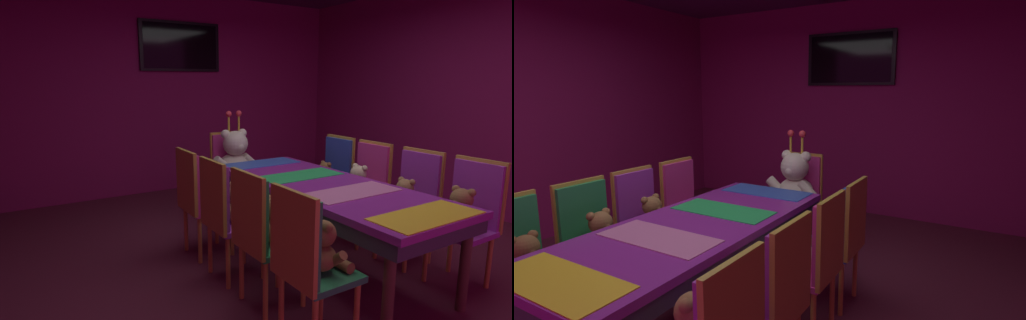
% 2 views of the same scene
% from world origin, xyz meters
% --- Properties ---
extents(wall_back, '(5.20, 0.12, 2.80)m').
position_xyz_m(wall_back, '(0.00, 3.20, 1.40)').
color(wall_back, '#8C1959').
rests_on(wall_back, ground_plane).
extents(banquet_table, '(0.90, 2.27, 0.75)m').
position_xyz_m(banquet_table, '(0.00, 0.00, 0.65)').
color(banquet_table, purple).
rests_on(banquet_table, ground_plane).
extents(chair_left_0, '(0.42, 0.41, 0.98)m').
position_xyz_m(chair_left_0, '(-0.81, -0.76, 0.60)').
color(chair_left_0, '#268C4C').
rests_on(chair_left_0, ground_plane).
extents(teddy_left_0, '(0.26, 0.34, 0.32)m').
position_xyz_m(teddy_left_0, '(-0.66, -0.76, 0.60)').
color(teddy_left_0, brown).
rests_on(teddy_left_0, chair_left_0).
extents(chair_left_1, '(0.42, 0.41, 0.98)m').
position_xyz_m(chair_left_1, '(-0.80, -0.25, 0.60)').
color(chair_left_1, '#268C4C').
rests_on(chair_left_1, ground_plane).
extents(teddy_left_1, '(0.27, 0.35, 0.33)m').
position_xyz_m(teddy_left_1, '(-0.65, -0.25, 0.60)').
color(teddy_left_1, olive).
rests_on(teddy_left_1, chair_left_1).
extents(chair_left_2, '(0.42, 0.41, 0.98)m').
position_xyz_m(chair_left_2, '(-0.82, 0.25, 0.60)').
color(chair_left_2, purple).
rests_on(chair_left_2, ground_plane).
extents(teddy_left_2, '(0.27, 0.34, 0.32)m').
position_xyz_m(teddy_left_2, '(-0.67, 0.25, 0.60)').
color(teddy_left_2, olive).
rests_on(teddy_left_2, chair_left_2).
extents(chair_left_3, '(0.42, 0.41, 0.98)m').
position_xyz_m(chair_left_3, '(-0.82, 0.78, 0.60)').
color(chair_left_3, '#CC338C').
rests_on(chair_left_3, ground_plane).
extents(chair_right_1, '(0.42, 0.41, 0.98)m').
position_xyz_m(chair_right_1, '(0.81, -0.28, 0.60)').
color(chair_right_1, purple).
rests_on(chair_right_1, ground_plane).
extents(teddy_right_1, '(0.24, 0.31, 0.30)m').
position_xyz_m(teddy_right_1, '(0.67, -0.28, 0.59)').
color(teddy_right_1, '#9E7247').
rests_on(teddy_right_1, chair_right_1).
extents(chair_right_2, '(0.42, 0.41, 0.98)m').
position_xyz_m(chair_right_2, '(0.81, 0.27, 0.60)').
color(chair_right_2, '#CC338C').
rests_on(chair_right_2, ground_plane).
extents(teddy_right_2, '(0.26, 0.34, 0.32)m').
position_xyz_m(teddy_right_2, '(0.66, 0.27, 0.60)').
color(teddy_right_2, beige).
rests_on(teddy_right_2, chair_right_2).
extents(chair_right_3, '(0.42, 0.41, 0.98)m').
position_xyz_m(chair_right_3, '(0.81, 0.76, 0.60)').
color(chair_right_3, '#2D47B2').
rests_on(chair_right_3, ground_plane).
extents(teddy_right_3, '(0.22, 0.28, 0.27)m').
position_xyz_m(teddy_right_3, '(0.67, 0.76, 0.57)').
color(teddy_right_3, brown).
rests_on(teddy_right_3, chair_right_3).
extents(throne_chair, '(0.41, 0.42, 0.98)m').
position_xyz_m(throne_chair, '(0.00, 1.68, 0.60)').
color(throne_chair, '#CC338C').
rests_on(throne_chair, ground_plane).
extents(king_teddy_bear, '(0.61, 0.47, 0.78)m').
position_xyz_m(king_teddy_bear, '(0.00, 1.52, 0.71)').
color(king_teddy_bear, silver).
rests_on(king_teddy_bear, throne_chair).
extents(wall_tv, '(1.17, 0.06, 0.68)m').
position_xyz_m(wall_tv, '(0.00, 3.11, 2.05)').
color(wall_tv, black).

